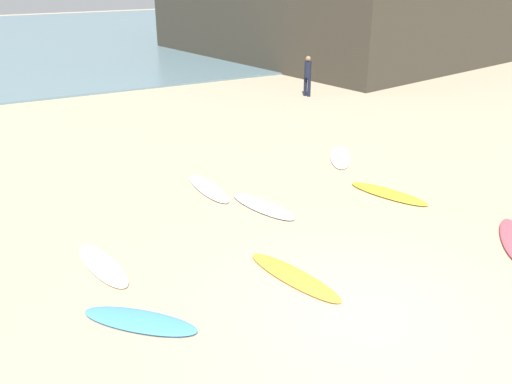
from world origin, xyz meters
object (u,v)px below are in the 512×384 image
object	(u,v)px
surfboard_5	(140,321)
surfboard_7	(389,194)
surfboard_4	(263,206)
surfboard_6	(209,188)
beachgoer_mid	(308,74)
surfboard_0	(340,157)
surfboard_2	(294,277)
surfboard_1	(102,265)

from	to	relation	value
surfboard_5	surfboard_7	world-z (taller)	surfboard_5
surfboard_4	surfboard_7	bearing A→B (deg)	-28.80
surfboard_6	surfboard_7	xyz separation A→B (m)	(3.66, -2.39, 0.00)
surfboard_4	beachgoer_mid	bearing A→B (deg)	37.63
surfboard_0	surfboard_4	world-z (taller)	surfboard_4
surfboard_0	surfboard_2	world-z (taller)	same
surfboard_0	surfboard_1	size ratio (longest dim) A/B	1.05
surfboard_2	beachgoer_mid	xyz separation A→B (m)	(8.07, 11.66, 0.88)
surfboard_4	beachgoer_mid	world-z (taller)	beachgoer_mid
surfboard_1	surfboard_7	distance (m)	6.87
surfboard_1	surfboard_6	distance (m)	4.00
surfboard_0	surfboard_5	world-z (taller)	surfboard_5
surfboard_6	beachgoer_mid	world-z (taller)	beachgoer_mid
surfboard_1	surfboard_5	world-z (taller)	surfboard_5
surfboard_5	surfboard_0	bearing A→B (deg)	-12.08
surfboard_6	surfboard_7	bearing A→B (deg)	146.65
surfboard_6	surfboard_0	bearing A→B (deg)	-175.83
surfboard_1	surfboard_2	distance (m)	3.53
surfboard_7	surfboard_4	bearing A→B (deg)	146.26
surfboard_1	surfboard_2	size ratio (longest dim) A/B	0.90
surfboard_1	surfboard_4	xyz separation A→B (m)	(3.87, 0.83, 0.01)
surfboard_0	surfboard_4	bearing A→B (deg)	-116.54
surfboard_1	surfboard_5	distance (m)	1.98
surfboard_5	surfboard_6	xyz separation A→B (m)	(3.13, 4.37, -0.01)
surfboard_2	surfboard_5	size ratio (longest dim) A/B	1.12
beachgoer_mid	surfboard_0	bearing A→B (deg)	-42.69
surfboard_0	surfboard_5	size ratio (longest dim) A/B	1.06
surfboard_2	surfboard_7	size ratio (longest dim) A/B	1.06
surfboard_1	beachgoer_mid	bearing A→B (deg)	-147.26
surfboard_0	surfboard_4	xyz separation A→B (m)	(-3.62, -1.90, 0.01)
surfboard_1	surfboard_5	size ratio (longest dim) A/B	1.00
surfboard_1	beachgoer_mid	xyz separation A→B (m)	(10.95, 9.63, 0.88)
surfboard_7	beachgoer_mid	size ratio (longest dim) A/B	1.24
beachgoer_mid	surfboard_2	bearing A→B (deg)	-50.73
surfboard_5	beachgoer_mid	distance (m)	15.93
surfboard_1	surfboard_6	world-z (taller)	surfboard_6
surfboard_7	surfboard_1	bearing A→B (deg)	161.56
surfboard_0	surfboard_5	distance (m)	8.77
surfboard_6	surfboard_1	bearing A→B (deg)	36.42
surfboard_7	beachgoer_mid	bearing A→B (deg)	48.56
surfboard_0	beachgoer_mid	distance (m)	7.78
surfboard_4	beachgoer_mid	distance (m)	11.34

